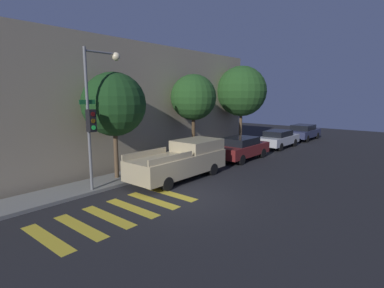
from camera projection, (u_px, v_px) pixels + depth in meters
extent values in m
plane|color=black|center=(185.00, 198.00, 11.93)|extent=(60.00, 60.00, 0.00)
cube|color=slate|center=(121.00, 178.00, 14.53)|extent=(26.00, 1.85, 0.14)
cube|color=gray|center=(72.00, 106.00, 16.72)|extent=(26.00, 6.00, 6.95)
cube|color=gold|center=(47.00, 239.00, 8.58)|extent=(0.45, 2.60, 0.00)
cube|color=gold|center=(80.00, 227.00, 9.35)|extent=(0.45, 2.60, 0.00)
cube|color=gold|center=(108.00, 217.00, 10.13)|extent=(0.45, 2.60, 0.00)
cube|color=gold|center=(132.00, 208.00, 10.90)|extent=(0.45, 2.60, 0.00)
cube|color=gold|center=(153.00, 200.00, 11.68)|extent=(0.45, 2.60, 0.00)
cube|color=gold|center=(171.00, 194.00, 12.45)|extent=(0.45, 2.60, 0.00)
cylinder|color=slate|center=(88.00, 122.00, 12.12)|extent=(0.12, 0.12, 5.94)
cube|color=black|center=(91.00, 121.00, 11.98)|extent=(0.30, 0.30, 0.90)
cylinder|color=#4C0C0C|center=(93.00, 114.00, 11.83)|extent=(0.18, 0.02, 0.18)
cylinder|color=#593D0A|center=(93.00, 121.00, 11.88)|extent=(0.18, 0.02, 0.18)
cylinder|color=#26E54C|center=(94.00, 128.00, 11.92)|extent=(0.18, 0.02, 0.18)
cube|color=#19662D|center=(87.00, 102.00, 11.99)|extent=(0.70, 0.02, 0.18)
cylinder|color=slate|center=(101.00, 52.00, 12.22)|extent=(1.47, 0.08, 0.08)
sphere|color=#F9E5B2|center=(116.00, 57.00, 12.79)|extent=(0.36, 0.36, 0.36)
cube|color=tan|center=(178.00, 164.00, 14.56)|extent=(5.36, 1.92, 0.91)
cube|color=tan|center=(197.00, 145.00, 15.55)|extent=(2.41, 1.77, 0.56)
cube|color=tan|center=(145.00, 154.00, 13.98)|extent=(2.68, 0.08, 0.28)
cube|color=tan|center=(171.00, 158.00, 12.91)|extent=(2.68, 0.08, 0.28)
cylinder|color=black|center=(187.00, 164.00, 16.44)|extent=(0.61, 0.22, 0.61)
cylinder|color=black|center=(213.00, 169.00, 15.33)|extent=(0.61, 0.22, 0.61)
cylinder|color=black|center=(140.00, 177.00, 13.93)|extent=(0.61, 0.22, 0.61)
cylinder|color=black|center=(167.00, 184.00, 12.82)|extent=(0.61, 0.22, 0.61)
cube|color=maroon|center=(241.00, 149.00, 19.05)|extent=(4.30, 1.83, 0.66)
cube|color=black|center=(240.00, 141.00, 18.87)|extent=(2.24, 1.61, 0.45)
cylinder|color=black|center=(240.00, 150.00, 20.63)|extent=(0.61, 0.22, 0.61)
cylinder|color=black|center=(262.00, 153.00, 19.58)|extent=(0.61, 0.22, 0.61)
cylinder|color=black|center=(218.00, 156.00, 18.62)|extent=(0.61, 0.22, 0.61)
cylinder|color=black|center=(241.00, 160.00, 17.57)|extent=(0.61, 0.22, 0.61)
cube|color=#B7BABF|center=(278.00, 140.00, 23.29)|extent=(4.32, 1.70, 0.61)
cube|color=black|center=(278.00, 133.00, 23.13)|extent=(2.24, 1.50, 0.43)
cylinder|color=black|center=(276.00, 141.00, 24.84)|extent=(0.61, 0.22, 0.61)
cylinder|color=black|center=(294.00, 143.00, 23.87)|extent=(0.61, 0.22, 0.61)
cylinder|color=black|center=(261.00, 145.00, 22.82)|extent=(0.61, 0.22, 0.61)
cylinder|color=black|center=(280.00, 147.00, 21.85)|extent=(0.61, 0.22, 0.61)
cube|color=#2D3351|center=(303.00, 133.00, 27.36)|extent=(4.26, 1.80, 0.61)
cube|color=black|center=(303.00, 127.00, 27.19)|extent=(2.21, 1.59, 0.47)
cylinder|color=black|center=(300.00, 134.00, 28.92)|extent=(0.61, 0.22, 0.61)
cylinder|color=black|center=(317.00, 136.00, 27.89)|extent=(0.61, 0.22, 0.61)
cylinder|color=black|center=(289.00, 137.00, 26.93)|extent=(0.61, 0.22, 0.61)
cylinder|color=black|center=(307.00, 139.00, 25.90)|extent=(0.61, 0.22, 0.61)
cylinder|color=brown|center=(116.00, 154.00, 14.27)|extent=(0.21, 0.21, 2.53)
sphere|color=#193D19|center=(114.00, 104.00, 13.88)|extent=(2.97, 2.97, 2.97)
cylinder|color=#4C3823|center=(193.00, 138.00, 18.61)|extent=(0.22, 0.22, 2.88)
sphere|color=#234C1E|center=(193.00, 97.00, 18.20)|extent=(2.79, 2.79, 2.79)
cylinder|color=brown|center=(240.00, 129.00, 22.86)|extent=(0.23, 0.23, 2.94)
sphere|color=#234C1E|center=(241.00, 91.00, 22.39)|extent=(3.73, 3.73, 3.73)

